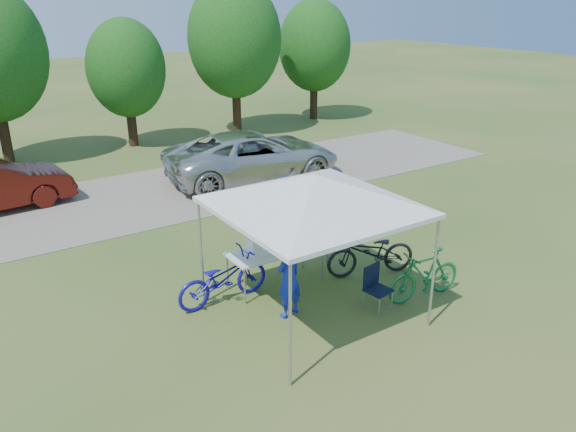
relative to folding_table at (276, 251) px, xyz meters
name	(u,v)px	position (x,y,z in m)	size (l,w,h in m)	color
ground	(312,313)	(-0.05, -1.34, -0.76)	(100.00, 100.00, 0.00)	#2D5119
gravel_strip	(155,195)	(-0.05, 6.66, -0.75)	(24.00, 5.00, 0.02)	gray
canopy	(314,179)	(-0.05, -1.34, 1.89)	(4.53, 4.53, 3.00)	#A5A5AA
treeline	(76,56)	(-0.34, 12.70, 2.77)	(24.89, 4.28, 6.30)	#382314
folding_table	(276,251)	(0.00, 0.00, 0.00)	(1.96, 0.81, 0.80)	white
folding_chair	(375,284)	(1.08, -1.80, -0.26)	(0.49, 0.51, 0.85)	black
cooler	(259,246)	(-0.38, 0.00, 0.21)	(0.47, 0.32, 0.34)	white
ice_cream_cup	(293,244)	(0.40, -0.05, 0.08)	(0.09, 0.09, 0.06)	gold
cyclist	(289,277)	(-0.43, -1.13, 0.02)	(0.57, 0.37, 1.56)	#1629B5
bike_blue	(223,278)	(-1.21, -0.02, -0.26)	(0.67, 1.91, 1.00)	#1A12A2
bike_green	(424,275)	(2.11, -2.07, -0.25)	(0.48, 1.69, 1.02)	#19733A
bike_dark	(371,253)	(1.92, -0.74, -0.25)	(0.67, 1.93, 1.01)	black
minivan	(253,156)	(3.18, 6.32, 0.04)	(2.58, 5.59, 1.55)	silver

